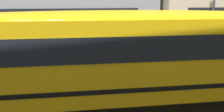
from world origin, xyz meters
TOP-DOWN VIEW (x-y plane):
  - ground_plane at (0.00, 0.00)m, footprint 400.00×400.00m
  - sidewalk_far at (0.00, 7.02)m, footprint 120.00×3.00m
  - lane_centreline at (0.00, 0.00)m, footprint 110.00×0.16m
  - school_bus at (-1.43, -1.48)m, footprint 12.39×3.22m

SIDE VIEW (x-z plane):
  - ground_plane at x=0.00m, z-range 0.00..0.00m
  - lane_centreline at x=0.00m, z-range 0.00..0.01m
  - sidewalk_far at x=0.00m, z-range 0.00..0.01m
  - school_bus at x=-1.43m, z-range 0.26..3.01m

